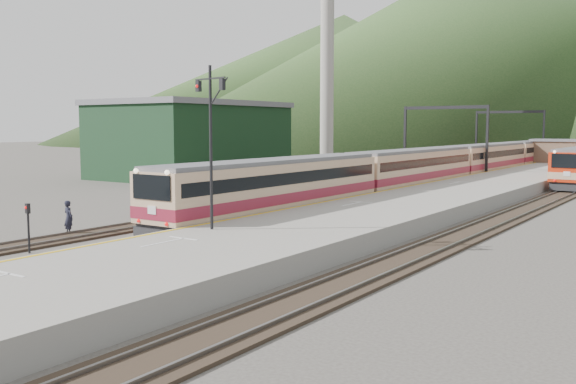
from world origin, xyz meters
The scene contains 17 objects.
track_main centered at (0.00, 40.00, 0.07)m, with size 2.60×200.00×0.23m.
track_far centered at (-5.00, 40.00, 0.07)m, with size 2.60×200.00×0.23m.
track_second centered at (11.50, 40.00, 0.07)m, with size 2.60×200.00×0.23m.
platform centered at (5.60, 38.00, 0.50)m, with size 8.00×100.00×1.00m, color gray.
gantry_near centered at (-2.85, 55.00, 5.59)m, with size 9.55×0.25×8.00m.
gantry_far centered at (-2.85, 80.00, 5.59)m, with size 9.55×0.25×8.00m.
warehouse centered at (-28.00, 42.00, 4.32)m, with size 14.50×20.50×8.60m.
smokestack centered at (-22.00, 62.00, 15.00)m, with size 1.80×1.80×30.00m, color #9E998E.
station_shed centered at (5.60, 78.00, 2.57)m, with size 9.40×4.40×3.10m.
hill_a centered at (-40.00, 190.00, 30.00)m, with size 180.00×180.00×60.00m, color #26471E.
hill_d centered at (-120.00, 240.00, 27.50)m, with size 200.00×200.00×55.00m, color #26471E.
main_train centered at (0.00, 50.73, 2.09)m, with size 3.04×83.35×3.71m.
signal_mast centered at (3.19, 9.71, 5.53)m, with size 2.16×0.62×7.47m.
short_signal_a centered at (-3.23, 4.56, 1.46)m, with size 0.24×0.19×2.27m.
short_signal_b centered at (-3.40, 25.16, 1.46)m, with size 0.26×0.22×2.27m.
short_signal_c centered at (-6.66, 14.79, 1.46)m, with size 0.22×0.16×2.27m.
worker centered at (-5.92, 8.70, 0.92)m, with size 0.67×0.44×1.84m, color black.
Camera 1 is at (22.59, -12.43, 5.70)m, focal length 40.00 mm.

